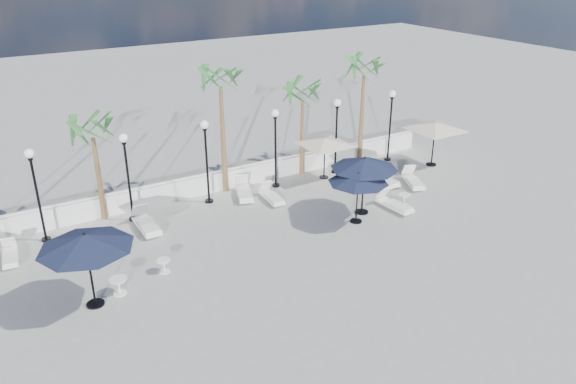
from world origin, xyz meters
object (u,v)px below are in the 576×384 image
lounger_5 (382,178)px  lounger_7 (394,204)px  parasol_navy_mid (364,164)px  parasol_cream_sq_a (325,139)px  lounger_3 (244,191)px  parasol_cream_sq_b (436,123)px  lounger_1 (10,255)px  lounger_4 (271,196)px  lounger_6 (413,180)px  parasol_navy_right (358,178)px  lounger_2 (146,224)px  parasol_navy_left (85,242)px

lounger_5 → lounger_7: (-1.41, -2.54, -0.02)m
parasol_navy_mid → parasol_cream_sq_a: parasol_navy_mid is taller
lounger_3 → parasol_cream_sq_b: (10.36, -1.50, 2.06)m
lounger_1 → lounger_3: size_ratio=0.79×
lounger_4 → lounger_6: size_ratio=0.90×
lounger_4 → parasol_navy_right: size_ratio=0.72×
lounger_7 → parasol_navy_mid: 2.56m
lounger_6 → lounger_5: bearing=164.1°
lounger_5 → lounger_7: 2.91m
parasol_cream_sq_a → parasol_cream_sq_b: (5.89, -1.48, 0.25)m
lounger_2 → parasol_navy_right: size_ratio=0.82×
parasol_navy_left → parasol_navy_right: 10.92m
lounger_2 → parasol_navy_mid: (8.55, -3.31, 2.02)m
lounger_3 → parasol_cream_sq_a: parasol_cream_sq_a is taller
lounger_2 → parasol_cream_sq_a: (9.40, 0.84, 1.80)m
parasol_navy_left → parasol_cream_sq_a: size_ratio=0.66×
parasol_navy_left → parasol_cream_sq_b: (18.39, 3.64, -0.03)m
lounger_3 → parasol_navy_right: 5.81m
lounger_1 → lounger_2: (5.12, -0.21, 0.06)m
parasol_cream_sq_b → lounger_3: bearing=171.8°
lounger_3 → lounger_4: (0.87, -1.04, -0.03)m
lounger_5 → parasol_navy_left: (-14.54, -3.08, 2.09)m
lounger_1 → parasol_navy_left: (2.01, -4.49, 2.13)m
lounger_7 → lounger_3: bearing=133.9°
parasol_navy_right → parasol_cream_sq_b: 8.16m
lounger_5 → parasol_navy_left: parasol_navy_left is taller
lounger_2 → lounger_4: 5.80m
lounger_2 → parasol_cream_sq_b: bearing=-2.0°
parasol_navy_mid → lounger_4: bearing=131.4°
lounger_5 → lounger_1: bearing=174.2°
lounger_2 → lounger_1: bearing=178.0°
parasol_navy_left → parasol_navy_right: (10.91, 0.39, -0.35)m
lounger_6 → lounger_7: size_ratio=1.04×
lounger_3 → lounger_7: bearing=-22.6°
parasol_navy_mid → parasol_navy_right: (-0.75, -0.57, -0.30)m
lounger_1 → lounger_4: bearing=4.0°
lounger_4 → lounger_7: lounger_7 is taller
parasol_navy_right → parasol_cream_sq_a: parasol_navy_right is taller
lounger_4 → lounger_6: lounger_6 is taller
lounger_3 → lounger_4: lounger_3 is taller
parasol_navy_mid → parasol_cream_sq_b: (6.73, 2.67, 0.03)m
lounger_3 → lounger_7: (5.10, -4.60, -0.02)m
parasol_navy_right → lounger_7: bearing=3.7°
lounger_1 → lounger_3: (10.04, 0.65, 0.05)m
lounger_6 → parasol_cream_sq_a: size_ratio=0.44×
lounger_7 → parasol_cream_sq_b: 6.45m
lounger_1 → parasol_cream_sq_b: parasol_cream_sq_b is taller
parasol_navy_right → lounger_6: bearing=19.9°
lounger_2 → parasol_navy_mid: bearing=-20.8°
lounger_3 → lounger_5: lounger_3 is taller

